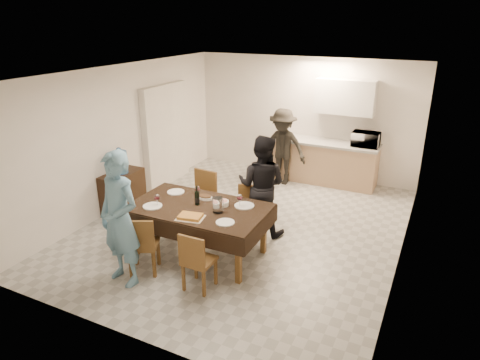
% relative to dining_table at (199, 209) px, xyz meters
% --- Properties ---
extents(floor, '(5.00, 6.00, 0.02)m').
position_rel_dining_table_xyz_m(floor, '(0.25, 1.09, -0.75)').
color(floor, '#B1B1AC').
rests_on(floor, ground).
extents(ceiling, '(5.00, 6.00, 0.02)m').
position_rel_dining_table_xyz_m(ceiling, '(0.25, 1.09, 1.85)').
color(ceiling, white).
rests_on(ceiling, wall_back).
extents(wall_back, '(5.00, 0.02, 2.60)m').
position_rel_dining_table_xyz_m(wall_back, '(0.25, 4.09, 0.55)').
color(wall_back, white).
rests_on(wall_back, floor).
extents(wall_front, '(5.00, 0.02, 2.60)m').
position_rel_dining_table_xyz_m(wall_front, '(0.25, -1.91, 0.55)').
color(wall_front, white).
rests_on(wall_front, floor).
extents(wall_left, '(0.02, 6.00, 2.60)m').
position_rel_dining_table_xyz_m(wall_left, '(-2.25, 1.09, 0.55)').
color(wall_left, white).
rests_on(wall_left, floor).
extents(wall_right, '(0.02, 6.00, 2.60)m').
position_rel_dining_table_xyz_m(wall_right, '(2.75, 1.09, 0.55)').
color(wall_right, white).
rests_on(wall_right, floor).
extents(stub_partition, '(0.15, 1.40, 2.10)m').
position_rel_dining_table_xyz_m(stub_partition, '(-2.17, 2.29, 0.30)').
color(stub_partition, white).
rests_on(stub_partition, floor).
extents(kitchen_base_cabinet, '(2.20, 0.60, 0.86)m').
position_rel_dining_table_xyz_m(kitchen_base_cabinet, '(0.85, 3.77, -0.32)').
color(kitchen_base_cabinet, tan).
rests_on(kitchen_base_cabinet, floor).
extents(kitchen_worktop, '(2.24, 0.64, 0.05)m').
position_rel_dining_table_xyz_m(kitchen_worktop, '(0.85, 3.77, 0.14)').
color(kitchen_worktop, '#A2A29E').
rests_on(kitchen_worktop, kitchen_base_cabinet).
extents(upper_cabinet, '(1.20, 0.34, 0.70)m').
position_rel_dining_table_xyz_m(upper_cabinet, '(1.15, 3.91, 1.10)').
color(upper_cabinet, white).
rests_on(upper_cabinet, wall_back).
extents(dining_table, '(2.02, 1.20, 0.79)m').
position_rel_dining_table_xyz_m(dining_table, '(0.00, 0.00, 0.00)').
color(dining_table, black).
rests_on(dining_table, floor).
extents(chair_near_left, '(0.53, 0.55, 0.47)m').
position_rel_dining_table_xyz_m(chair_near_left, '(-0.45, -0.83, -0.21)').
color(chair_near_left, brown).
rests_on(chair_near_left, floor).
extents(chair_near_right, '(0.38, 0.38, 0.45)m').
position_rel_dining_table_xyz_m(chair_near_right, '(0.45, -0.83, -0.24)').
color(chair_near_right, brown).
rests_on(chair_near_right, floor).
extents(chair_far_left, '(0.48, 0.48, 0.53)m').
position_rel_dining_table_xyz_m(chair_far_left, '(-0.45, 0.66, -0.15)').
color(chair_far_left, brown).
rests_on(chair_far_left, floor).
extents(chair_far_right, '(0.48, 0.48, 0.47)m').
position_rel_dining_table_xyz_m(chair_far_right, '(0.45, 0.67, -0.22)').
color(chair_far_right, brown).
rests_on(chair_far_right, floor).
extents(console, '(0.41, 0.82, 0.76)m').
position_rel_dining_table_xyz_m(console, '(-2.03, 0.68, -0.37)').
color(console, black).
rests_on(console, floor).
extents(water_jug, '(0.27, 0.27, 0.40)m').
position_rel_dining_table_xyz_m(water_jug, '(-2.03, 0.68, 0.21)').
color(water_jug, '#437CC6').
rests_on(water_jug, console).
extents(wine_bottle, '(0.07, 0.07, 0.30)m').
position_rel_dining_table_xyz_m(wine_bottle, '(-0.05, 0.05, 0.18)').
color(wine_bottle, black).
rests_on(wine_bottle, dining_table).
extents(water_pitcher, '(0.14, 0.14, 0.22)m').
position_rel_dining_table_xyz_m(water_pitcher, '(0.35, -0.05, 0.15)').
color(water_pitcher, white).
rests_on(water_pitcher, dining_table).
extents(savoury_tart, '(0.42, 0.34, 0.05)m').
position_rel_dining_table_xyz_m(savoury_tart, '(0.10, -0.38, 0.06)').
color(savoury_tart, '#D58C3E').
rests_on(savoury_tart, dining_table).
extents(salad_bowl, '(0.19, 0.19, 0.07)m').
position_rel_dining_table_xyz_m(salad_bowl, '(0.30, 0.18, 0.07)').
color(salad_bowl, white).
rests_on(salad_bowl, dining_table).
extents(mushroom_dish, '(0.21, 0.21, 0.04)m').
position_rel_dining_table_xyz_m(mushroom_dish, '(-0.05, 0.28, 0.05)').
color(mushroom_dish, white).
rests_on(mushroom_dish, dining_table).
extents(wine_glass_a, '(0.08, 0.08, 0.19)m').
position_rel_dining_table_xyz_m(wine_glass_a, '(-0.55, -0.25, 0.13)').
color(wine_glass_a, white).
rests_on(wine_glass_a, dining_table).
extents(wine_glass_b, '(0.09, 0.09, 0.20)m').
position_rel_dining_table_xyz_m(wine_glass_b, '(0.55, 0.25, 0.14)').
color(wine_glass_b, white).
rests_on(wine_glass_b, dining_table).
extents(wine_glass_c, '(0.08, 0.08, 0.18)m').
position_rel_dining_table_xyz_m(wine_glass_c, '(-0.20, 0.30, 0.13)').
color(wine_glass_c, white).
rests_on(wine_glass_c, dining_table).
extents(plate_near_left, '(0.28, 0.28, 0.02)m').
position_rel_dining_table_xyz_m(plate_near_left, '(-0.60, -0.30, 0.04)').
color(plate_near_left, white).
rests_on(plate_near_left, dining_table).
extents(plate_near_right, '(0.26, 0.26, 0.01)m').
position_rel_dining_table_xyz_m(plate_near_right, '(0.60, -0.30, 0.04)').
color(plate_near_right, white).
rests_on(plate_near_right, dining_table).
extents(plate_far_left, '(0.27, 0.27, 0.02)m').
position_rel_dining_table_xyz_m(plate_far_left, '(-0.60, 0.30, 0.04)').
color(plate_far_left, white).
rests_on(plate_far_left, dining_table).
extents(plate_far_right, '(0.29, 0.29, 0.02)m').
position_rel_dining_table_xyz_m(plate_far_right, '(0.60, 0.30, 0.04)').
color(plate_far_right, white).
rests_on(plate_far_right, dining_table).
extents(microwave, '(0.54, 0.36, 0.30)m').
position_rel_dining_table_xyz_m(microwave, '(1.67, 3.77, 0.31)').
color(microwave, white).
rests_on(microwave, kitchen_worktop).
extents(person_near, '(0.75, 0.56, 1.84)m').
position_rel_dining_table_xyz_m(person_near, '(-0.55, -1.05, 0.17)').
color(person_near, '#5C8BA8').
rests_on(person_near, floor).
extents(person_far, '(0.86, 0.70, 1.67)m').
position_rel_dining_table_xyz_m(person_far, '(0.55, 1.05, 0.08)').
color(person_far, black).
rests_on(person_far, floor).
extents(person_kitchen, '(1.05, 0.60, 1.62)m').
position_rel_dining_table_xyz_m(person_kitchen, '(0.05, 3.32, 0.06)').
color(person_kitchen, black).
rests_on(person_kitchen, floor).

